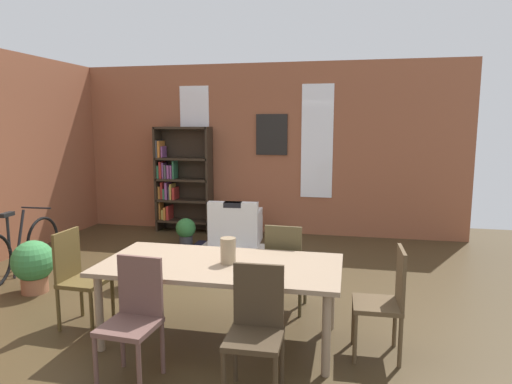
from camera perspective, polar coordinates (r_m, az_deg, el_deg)
ground_plane at (r=5.02m, az=-9.30°, el=-14.67°), size 9.54×9.54×0.00m
back_wall_brick at (r=8.20m, az=-0.11°, el=5.43°), size 7.41×0.12×3.04m
window_pane_0 at (r=8.44m, az=-7.73°, el=6.48°), size 0.55×0.02×1.97m
window_pane_1 at (r=7.97m, az=7.74°, el=6.36°), size 0.55×0.02×1.97m
dining_table at (r=4.15m, az=-4.50°, el=-9.82°), size 2.16×1.04×0.73m
vase_on_table at (r=4.08m, az=-3.55°, el=-7.43°), size 0.14×0.14×0.23m
tealight_candle_0 at (r=3.82m, az=3.16°, el=-9.97°), size 0.04×0.04×0.05m
dining_chair_head_left at (r=4.80m, az=-21.61°, el=-9.73°), size 0.41×0.41×0.95m
dining_chair_near_right at (r=3.42m, az=-0.02°, el=-16.66°), size 0.41×0.41×0.95m
dining_chair_head_right at (r=4.06m, az=16.14°, el=-12.81°), size 0.41×0.41×0.95m
dining_chair_far_right at (r=4.79m, az=3.69°, el=-9.14°), size 0.42×0.42×0.95m
dining_chair_near_left at (r=3.72m, az=-15.22°, el=-14.80°), size 0.43×0.43×0.95m
bookshelf_tall at (r=8.40m, az=-9.64°, el=1.55°), size 1.03×0.34×1.92m
armchair_white at (r=7.48m, az=-2.56°, el=-4.48°), size 0.87×0.87×0.75m
bicycle_second at (r=6.69m, az=-27.79°, el=-6.46°), size 0.44×1.69×0.89m
potted_plant_by_shelf at (r=7.47m, az=-8.88°, el=-4.81°), size 0.33×0.33×0.45m
potted_plant_corner at (r=5.96m, az=-26.37°, el=-8.17°), size 0.49×0.49×0.62m
potted_plant_window at (r=5.73m, az=-15.12°, el=-8.76°), size 0.39×0.39×0.51m
striped_rug at (r=7.21m, az=-2.57°, el=-7.23°), size 1.51×0.81×0.01m
framed_picture at (r=8.06m, az=2.00°, el=7.28°), size 0.56×0.03×0.72m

